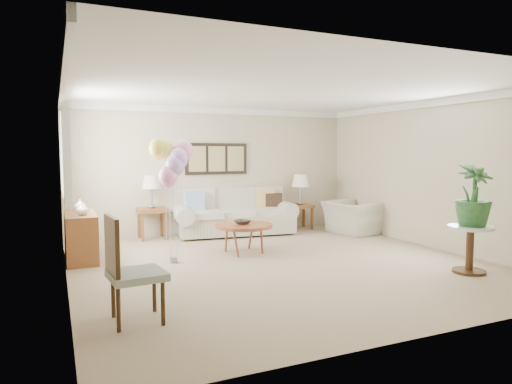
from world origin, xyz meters
TOP-DOWN VIEW (x-y plane):
  - ground_plane at (0.00, 0.00)m, footprint 6.00×6.00m
  - room_shell at (-0.11, 0.09)m, footprint 6.04×6.04m
  - wall_art_triptych at (0.00, 2.96)m, footprint 1.35×0.06m
  - sofa at (0.27, 2.63)m, footprint 2.67×1.21m
  - end_table_left at (-1.39, 2.79)m, footprint 0.56×0.51m
  - end_table_right at (1.83, 2.65)m, footprint 0.50×0.45m
  - lamp_left at (-1.39, 2.79)m, footprint 0.36×0.36m
  - lamp_right at (1.83, 2.65)m, footprint 0.37×0.37m
  - coffee_table at (-0.23, 0.91)m, footprint 0.97×0.97m
  - decor_bowl at (-0.25, 0.93)m, footprint 0.36×0.36m
  - armchair at (2.54, 1.73)m, footprint 1.03×1.13m
  - side_table at (2.18, -1.54)m, footprint 0.61×0.61m
  - potted_plant at (2.20, -1.54)m, footprint 0.55×0.55m
  - accent_chair at (-2.47, -1.53)m, footprint 0.57×0.57m
  - credenza at (-2.76, 1.50)m, footprint 0.46×1.20m
  - vase_white at (-2.74, 1.23)m, footprint 0.19×0.19m
  - vase_sage at (-2.74, 1.70)m, footprint 0.22×0.22m
  - balloon_cluster at (-1.48, 0.73)m, footprint 0.65×0.50m

SIDE VIEW (x-z plane):
  - ground_plane at x=0.00m, z-range 0.00..0.00m
  - armchair at x=2.54m, z-range 0.00..0.66m
  - credenza at x=-2.76m, z-range 0.00..0.74m
  - sofa at x=0.27m, z-range -0.10..0.85m
  - coffee_table at x=-0.23m, z-range 0.21..0.69m
  - end_table_right at x=1.83m, z-range 0.18..0.72m
  - side_table at x=2.18m, z-range 0.17..0.83m
  - end_table_left at x=-1.39m, z-range 0.21..0.81m
  - decor_bowl at x=-0.25m, z-range 0.49..0.56m
  - accent_chair at x=-2.47m, z-range 0.02..1.09m
  - vase_white at x=-2.74m, z-range 0.74..0.93m
  - vase_sage at x=-2.74m, z-range 0.74..0.94m
  - lamp_right at x=1.83m, z-range 0.71..1.37m
  - lamp_left at x=-1.39m, z-range 0.77..1.40m
  - potted_plant at x=2.20m, z-range 0.66..1.54m
  - wall_art_triptych at x=0.00m, z-range 1.23..1.88m
  - balloon_cluster at x=-1.48m, z-range 0.63..2.54m
  - room_shell at x=-0.11m, z-range 0.33..2.93m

